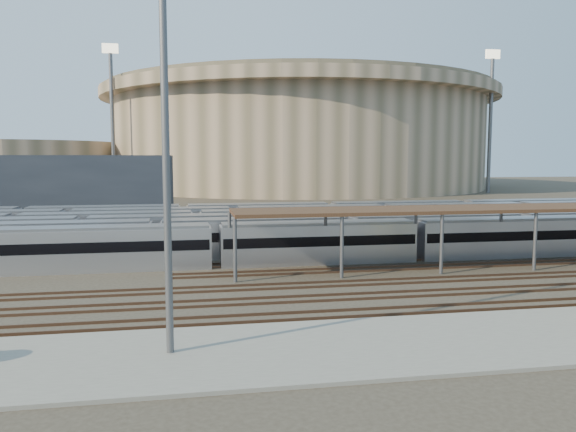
% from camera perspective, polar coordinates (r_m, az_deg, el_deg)
% --- Properties ---
extents(ground, '(420.00, 420.00, 0.00)m').
position_cam_1_polar(ground, '(44.37, 5.20, -6.67)').
color(ground, '#383026').
rests_on(ground, ground).
extents(apron, '(50.00, 9.00, 0.20)m').
position_cam_1_polar(apron, '(29.14, 3.56, -13.27)').
color(apron, gray).
rests_on(apron, ground).
extents(subway_trains, '(129.35, 23.90, 3.60)m').
position_cam_1_polar(subway_trains, '(61.85, 0.77, -1.35)').
color(subway_trains, '#ADACB1').
rests_on(subway_trains, ground).
extents(inspection_shed, '(60.30, 6.00, 5.30)m').
position_cam_1_polar(inspection_shed, '(56.94, 25.96, 0.63)').
color(inspection_shed, '#58595D').
rests_on(inspection_shed, ground).
extents(empty_tracks, '(170.00, 9.62, 0.18)m').
position_cam_1_polar(empty_tracks, '(39.68, 7.15, -8.08)').
color(empty_tracks, '#4C3323').
rests_on(empty_tracks, ground).
extents(stadium, '(124.00, 124.00, 32.50)m').
position_cam_1_polar(stadium, '(185.48, 1.10, 8.09)').
color(stadium, tan).
rests_on(stadium, ground).
extents(secondary_arena, '(56.00, 56.00, 14.00)m').
position_cam_1_polar(secondary_arena, '(178.40, -26.12, 4.52)').
color(secondary_arena, tan).
rests_on(secondary_arena, ground).
extents(service_building, '(42.00, 20.00, 10.00)m').
position_cam_1_polar(service_building, '(99.59, -23.89, 2.78)').
color(service_building, '#1E232D').
rests_on(service_building, ground).
extents(floodlight_0, '(4.00, 1.00, 38.40)m').
position_cam_1_polar(floodlight_0, '(153.19, -17.43, 9.82)').
color(floodlight_0, '#58595D').
rests_on(floodlight_0, ground).
extents(floodlight_2, '(4.00, 1.00, 38.40)m').
position_cam_1_polar(floodlight_2, '(163.90, 19.88, 9.48)').
color(floodlight_2, '#58595D').
rests_on(floodlight_2, ground).
extents(floodlight_3, '(4.00, 1.00, 38.40)m').
position_cam_1_polar(floodlight_3, '(202.00, -9.95, 9.02)').
color(floodlight_3, '#58595D').
rests_on(floodlight_3, ground).
extents(yard_light_pole, '(0.82, 0.36, 19.47)m').
position_cam_1_polar(yard_light_pole, '(27.24, -12.30, 6.51)').
color(yard_light_pole, '#58595D').
rests_on(yard_light_pole, apron).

